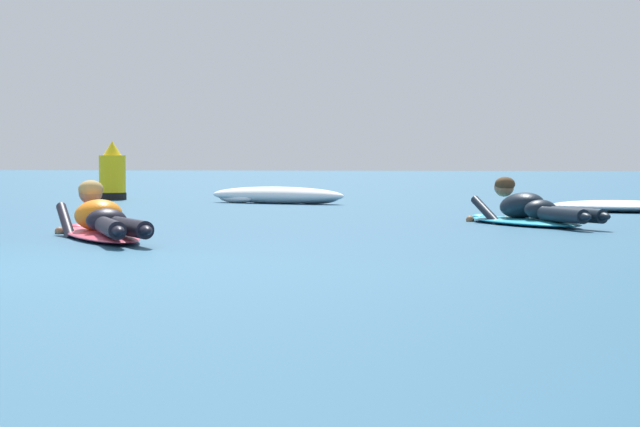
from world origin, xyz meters
TOP-DOWN VIEW (x-y plane):
  - ground_plane at (0.00, 10.00)m, footprint 120.00×120.00m
  - surfer_near at (0.05, 3.15)m, footprint 1.69×2.43m
  - surfer_far at (3.54, 6.12)m, footprint 1.63×2.28m
  - whitewater_front at (-0.41, 11.81)m, footprint 2.40×1.29m
  - whitewater_mid_right at (4.63, 9.76)m, footprint 2.10×1.68m
  - channel_marker_buoy at (-3.54, 13.06)m, footprint 0.47×0.47m

SIDE VIEW (x-z plane):
  - ground_plane at x=0.00m, z-range 0.00..0.00m
  - whitewater_mid_right at x=4.63m, z-range 0.00..0.14m
  - whitewater_front at x=-0.41m, z-range -0.01..0.25m
  - surfer_far at x=3.54m, z-range -0.13..0.41m
  - surfer_near at x=0.05m, z-range -0.13..0.41m
  - channel_marker_buoy at x=-3.54m, z-range -0.10..0.88m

